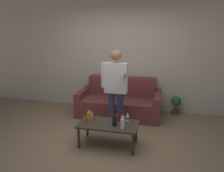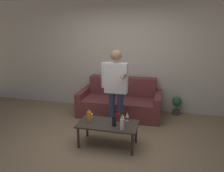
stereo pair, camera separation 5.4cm
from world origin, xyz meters
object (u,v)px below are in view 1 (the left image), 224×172
(couch, at_px, (120,102))
(bottle_orange, at_px, (115,120))
(person_standing_front, at_px, (116,84))
(coffee_table, at_px, (108,126))

(couch, relative_size, bottle_orange, 7.62)
(couch, height_order, person_standing_front, person_standing_front)
(bottle_orange, bearing_deg, couch, 97.96)
(coffee_table, xyz_separation_m, bottle_orange, (0.13, -0.06, 0.14))
(couch, relative_size, coffee_table, 1.85)
(coffee_table, height_order, person_standing_front, person_standing_front)
(couch, distance_m, person_standing_front, 1.04)
(bottle_orange, bearing_deg, coffee_table, 154.08)
(coffee_table, bearing_deg, bottle_orange, -25.92)
(couch, xyz_separation_m, bottle_orange, (0.21, -1.53, 0.21))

